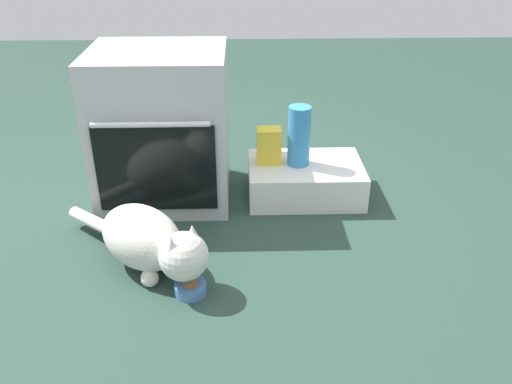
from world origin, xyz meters
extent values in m
plane|color=#284238|center=(0.00, 0.00, 0.00)|extent=(8.00, 8.00, 0.00)
cube|color=#B7BABF|center=(-0.07, 0.46, 0.37)|extent=(0.63, 0.54, 0.74)
cube|color=black|center=(-0.07, 0.18, 0.28)|extent=(0.54, 0.01, 0.41)
cylinder|color=silver|center=(-0.07, 0.16, 0.50)|extent=(0.51, 0.02, 0.02)
cube|color=white|center=(0.63, 0.44, 0.09)|extent=(0.57, 0.40, 0.17)
cylinder|color=#4C7AB7|center=(0.11, -0.34, 0.02)|extent=(0.12, 0.12, 0.04)
sphere|color=brown|center=(0.11, -0.34, 0.04)|extent=(0.07, 0.07, 0.07)
ellipsoid|color=silver|center=(-0.10, -0.16, 0.14)|extent=(0.46, 0.45, 0.25)
sphere|color=silver|center=(0.09, -0.32, 0.16)|extent=(0.19, 0.19, 0.19)
cone|color=silver|center=(0.12, -0.28, 0.23)|extent=(0.07, 0.07, 0.09)
cone|color=silver|center=(0.05, -0.36, 0.23)|extent=(0.07, 0.07, 0.09)
cylinder|color=silver|center=(-0.34, 0.06, 0.08)|extent=(0.29, 0.27, 0.08)
sphere|color=silver|center=(0.04, -0.18, 0.04)|extent=(0.07, 0.07, 0.07)
sphere|color=silver|center=(-0.06, -0.29, 0.04)|extent=(0.07, 0.07, 0.07)
cylinder|color=#388CD1|center=(0.59, 0.44, 0.32)|extent=(0.11, 0.11, 0.30)
cube|color=yellow|center=(0.45, 0.46, 0.26)|extent=(0.12, 0.09, 0.18)
camera|label=1|loc=(0.31, -1.97, 1.33)|focal=37.49mm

